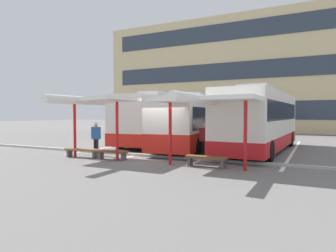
{
  "coord_description": "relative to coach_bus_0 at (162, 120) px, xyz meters",
  "views": [
    {
      "loc": [
        6.69,
        -12.59,
        2.19
      ],
      "look_at": [
        -0.9,
        2.62,
        1.51
      ],
      "focal_mm": 31.89,
      "sensor_mm": 36.0,
      "label": 1
    }
  ],
  "objects": [
    {
      "name": "coach_bus_0",
      "position": [
        0.0,
        0.0,
        0.0
      ],
      "size": [
        3.44,
        11.36,
        3.72
      ],
      "color": "silver",
      "rests_on": "ground"
    },
    {
      "name": "lane_stripe_2",
      "position": [
        5.48,
        -0.79,
        -1.73
      ],
      "size": [
        0.16,
        14.0,
        0.01
      ],
      "primitive_type": "cube",
      "color": "white",
      "rests_on": "ground"
    },
    {
      "name": "bench_0",
      "position": [
        -0.21,
        -8.29,
        -1.39
      ],
      "size": [
        1.85,
        0.66,
        0.45
      ],
      "color": "brown",
      "rests_on": "ground"
    },
    {
      "name": "bench_1",
      "position": [
        1.59,
        -8.2,
        -1.4
      ],
      "size": [
        1.58,
        0.6,
        0.45
      ],
      "color": "brown",
      "rests_on": "ground"
    },
    {
      "name": "waiting_passenger_0",
      "position": [
        5.44,
        -5.91,
        -0.72
      ],
      "size": [
        0.55,
        0.39,
        1.73
      ],
      "color": "black",
      "rests_on": "ground"
    },
    {
      "name": "bench_2",
      "position": [
        6.29,
        -8.07,
        -1.4
      ],
      "size": [
        1.75,
        0.46,
        0.45
      ],
      "color": "brown",
      "rests_on": "ground"
    },
    {
      "name": "lane_stripe_3",
      "position": [
        9.16,
        -0.79,
        -1.73
      ],
      "size": [
        0.16,
        14.0,
        0.01
      ],
      "primitive_type": "cube",
      "color": "white",
      "rests_on": "ground"
    },
    {
      "name": "waiting_shelter_0",
      "position": [
        0.69,
        -8.61,
        1.03
      ],
      "size": [
        3.62,
        4.37,
        2.99
      ],
      "color": "red",
      "rests_on": "ground"
    },
    {
      "name": "ground_plane",
      "position": [
        3.64,
        -7.13,
        -1.73
      ],
      "size": [
        160.0,
        160.0,
        0.0
      ],
      "primitive_type": "plane",
      "color": "slate"
    },
    {
      "name": "waiting_passenger_1",
      "position": [
        -0.11,
        -7.34,
        -0.71
      ],
      "size": [
        0.53,
        0.29,
        1.75
      ],
      "color": "black",
      "rests_on": "ground"
    },
    {
      "name": "coach_bus_2",
      "position": [
        7.42,
        -1.72,
        0.02
      ],
      "size": [
        3.12,
        10.88,
        3.75
      ],
      "color": "silver",
      "rests_on": "ground"
    },
    {
      "name": "terminal_building",
      "position": [
        3.69,
        21.5,
        5.48
      ],
      "size": [
        40.38,
        10.68,
        17.15
      ],
      "color": "#D1BC8C",
      "rests_on": "ground"
    },
    {
      "name": "lane_stripe_0",
      "position": [
        -1.87,
        -0.79,
        -1.73
      ],
      "size": [
        0.16,
        14.0,
        0.01
      ],
      "primitive_type": "cube",
      "color": "white",
      "rests_on": "ground"
    },
    {
      "name": "lane_stripe_1",
      "position": [
        1.81,
        -0.79,
        -1.73
      ],
      "size": [
        0.16,
        14.0,
        0.01
      ],
      "primitive_type": "cube",
      "color": "white",
      "rests_on": "ground"
    },
    {
      "name": "coach_bus_1",
      "position": [
        3.37,
        -1.11,
        -0.16
      ],
      "size": [
        3.51,
        12.28,
        3.46
      ],
      "color": "silver",
      "rests_on": "ground"
    },
    {
      "name": "waiting_shelter_1",
      "position": [
        6.29,
        -8.43,
        0.98
      ],
      "size": [
        4.22,
        4.38,
        2.94
      ],
      "color": "red",
      "rests_on": "ground"
    },
    {
      "name": "platform_kerb",
      "position": [
        3.64,
        -6.51,
        -1.67
      ],
      "size": [
        44.0,
        0.24,
        0.12
      ],
      "primitive_type": "cube",
      "color": "#ADADA8",
      "rests_on": "ground"
    }
  ]
}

